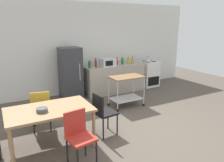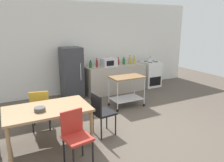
# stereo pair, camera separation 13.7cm
# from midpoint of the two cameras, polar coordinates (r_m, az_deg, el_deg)

# --- Properties ---
(ground_plane) EXTENTS (12.00, 12.00, 0.00)m
(ground_plane) POSITION_cam_midpoint_polar(r_m,az_deg,el_deg) (4.88, 6.87, -12.46)
(ground_plane) COLOR brown
(back_wall) EXTENTS (8.40, 0.12, 2.90)m
(back_wall) POSITION_cam_midpoint_polar(r_m,az_deg,el_deg) (7.25, -7.18, 8.54)
(back_wall) COLOR silver
(back_wall) RESTS_ON ground_plane
(kitchen_counter) EXTENTS (2.00, 0.64, 0.90)m
(kitchen_counter) POSITION_cam_midpoint_polar(r_m,az_deg,el_deg) (7.25, 1.42, 0.62)
(kitchen_counter) COLOR #A89E8E
(kitchen_counter) RESTS_ON ground_plane
(dining_table) EXTENTS (1.50, 0.90, 0.75)m
(dining_table) POSITION_cam_midpoint_polar(r_m,az_deg,el_deg) (4.14, -15.58, -7.87)
(dining_table) COLOR #A37A51
(dining_table) RESTS_ON ground_plane
(chair_black) EXTENTS (0.44, 0.44, 0.89)m
(chair_black) POSITION_cam_midpoint_polar(r_m,az_deg,el_deg) (4.43, -1.94, -7.90)
(chair_black) COLOR black
(chair_black) RESTS_ON ground_plane
(chair_mustard) EXTENTS (0.48, 0.48, 0.89)m
(chair_mustard) POSITION_cam_midpoint_polar(r_m,az_deg,el_deg) (4.86, -17.49, -6.48)
(chair_mustard) COLOR gold
(chair_mustard) RESTS_ON ground_plane
(chair_red) EXTENTS (0.46, 0.46, 0.89)m
(chair_red) POSITION_cam_midpoint_polar(r_m,az_deg,el_deg) (3.62, -8.41, -13.54)
(chair_red) COLOR #B72D23
(chair_red) RESTS_ON ground_plane
(stove_oven) EXTENTS (0.60, 0.61, 0.92)m
(stove_oven) POSITION_cam_midpoint_polar(r_m,az_deg,el_deg) (8.04, 10.46, 1.82)
(stove_oven) COLOR white
(stove_oven) RESTS_ON ground_plane
(refrigerator) EXTENTS (0.60, 0.63, 1.55)m
(refrigerator) POSITION_cam_midpoint_polar(r_m,az_deg,el_deg) (6.71, -9.91, 2.10)
(refrigerator) COLOR #333338
(refrigerator) RESTS_ON ground_plane
(kitchen_cart) EXTENTS (0.91, 0.57, 0.85)m
(kitchen_cart) POSITION_cam_midpoint_polar(r_m,az_deg,el_deg) (5.96, 4.50, -1.36)
(kitchen_cart) COLOR brown
(kitchen_cart) RESTS_ON ground_plane
(bottle_sesame_oil) EXTENTS (0.08, 0.08, 0.23)m
(bottle_sesame_oil) POSITION_cam_midpoint_polar(r_m,az_deg,el_deg) (6.76, -5.02, 4.29)
(bottle_sesame_oil) COLOR #1E6628
(bottle_sesame_oil) RESTS_ON kitchen_counter
(bottle_wine) EXTENTS (0.06, 0.06, 0.29)m
(bottle_wine) POSITION_cam_midpoint_polar(r_m,az_deg,el_deg) (6.84, -3.41, 4.63)
(bottle_wine) COLOR maroon
(bottle_wine) RESTS_ON kitchen_counter
(microwave) EXTENTS (0.46, 0.35, 0.26)m
(microwave) POSITION_cam_midpoint_polar(r_m,az_deg,el_deg) (6.96, -0.22, 4.90)
(microwave) COLOR silver
(microwave) RESTS_ON kitchen_counter
(bottle_olive_oil) EXTENTS (0.08, 0.08, 0.24)m
(bottle_olive_oil) POSITION_cam_midpoint_polar(r_m,az_deg,el_deg) (7.28, 2.16, 5.04)
(bottle_olive_oil) COLOR maroon
(bottle_olive_oil) RESTS_ON kitchen_counter
(bottle_vinegar) EXTENTS (0.08, 0.08, 0.24)m
(bottle_vinegar) POSITION_cam_midpoint_polar(r_m,az_deg,el_deg) (7.34, 3.65, 5.16)
(bottle_vinegar) COLOR #1E6628
(bottle_vinegar) RESTS_ON kitchen_counter
(bottle_soda) EXTENTS (0.08, 0.08, 0.29)m
(bottle_soda) POSITION_cam_midpoint_polar(r_m,az_deg,el_deg) (7.38, 5.17, 5.35)
(bottle_soda) COLOR gold
(bottle_soda) RESTS_ON kitchen_counter
(bottle_hot_sauce) EXTENTS (0.08, 0.08, 0.28)m
(bottle_hot_sauce) POSITION_cam_midpoint_polar(r_m,az_deg,el_deg) (7.41, 6.28, 5.29)
(bottle_hot_sauce) COLOR gold
(bottle_hot_sauce) RESTS_ON kitchen_counter
(fruit_bowl) EXTENTS (0.19, 0.19, 0.07)m
(fruit_bowl) POSITION_cam_midpoint_polar(r_m,az_deg,el_deg) (3.99, -17.43, -7.07)
(fruit_bowl) COLOR #4C4C4C
(fruit_bowl) RESTS_ON dining_table
(kettle) EXTENTS (0.24, 0.17, 0.19)m
(kettle) POSITION_cam_midpoint_polar(r_m,az_deg,el_deg) (7.79, 10.39, 5.52)
(kettle) COLOR silver
(kettle) RESTS_ON stove_oven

